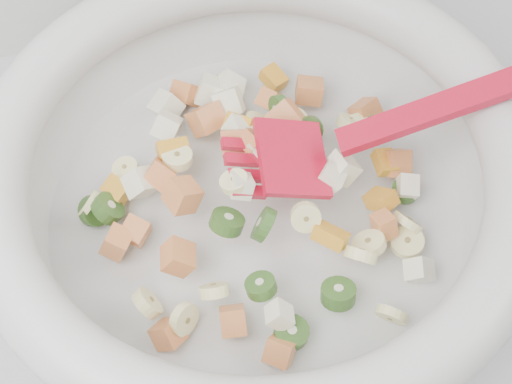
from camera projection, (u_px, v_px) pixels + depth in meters
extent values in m
cylinder|color=silver|center=(256.00, 218.00, 0.65)|extent=(0.36, 0.36, 0.02)
torus|color=silver|center=(256.00, 160.00, 0.58)|extent=(0.43, 0.43, 0.05)
cylinder|color=beige|center=(300.00, 122.00, 0.67)|extent=(0.03, 0.04, 0.03)
cylinder|color=beige|center=(177.00, 158.00, 0.63)|extent=(0.03, 0.03, 0.01)
cylinder|color=beige|center=(407.00, 242.00, 0.62)|extent=(0.04, 0.04, 0.01)
cylinder|color=beige|center=(89.00, 204.00, 0.63)|extent=(0.03, 0.03, 0.03)
cylinder|color=beige|center=(306.00, 217.00, 0.59)|extent=(0.03, 0.02, 0.03)
cylinder|color=beige|center=(361.00, 127.00, 0.68)|extent=(0.03, 0.03, 0.01)
cylinder|color=beige|center=(350.00, 123.00, 0.68)|extent=(0.03, 0.03, 0.03)
cylinder|color=beige|center=(369.00, 244.00, 0.60)|extent=(0.04, 0.03, 0.02)
cylinder|color=beige|center=(259.00, 124.00, 0.66)|extent=(0.04, 0.03, 0.02)
cylinder|color=beige|center=(214.00, 291.00, 0.58)|extent=(0.03, 0.02, 0.03)
cylinder|color=beige|center=(184.00, 319.00, 0.57)|extent=(0.03, 0.03, 0.03)
cylinder|color=beige|center=(234.00, 182.00, 0.59)|extent=(0.03, 0.03, 0.01)
cylinder|color=beige|center=(126.00, 170.00, 0.65)|extent=(0.02, 0.02, 0.01)
cylinder|color=beige|center=(360.00, 255.00, 0.59)|extent=(0.03, 0.03, 0.04)
cylinder|color=beige|center=(407.00, 222.00, 0.62)|extent=(0.03, 0.04, 0.03)
cylinder|color=beige|center=(147.00, 303.00, 0.58)|extent=(0.03, 0.03, 0.03)
cylinder|color=beige|center=(290.00, 130.00, 0.66)|extent=(0.04, 0.03, 0.02)
cylinder|color=beige|center=(391.00, 315.00, 0.58)|extent=(0.03, 0.02, 0.03)
cube|color=#DA7E44|center=(168.00, 334.00, 0.58)|extent=(0.03, 0.03, 0.03)
cube|color=#DA7E44|center=(178.00, 257.00, 0.59)|extent=(0.03, 0.03, 0.03)
cube|color=#DA7E44|center=(254.00, 143.00, 0.63)|extent=(0.03, 0.03, 0.02)
cube|color=#DA7E44|center=(270.00, 100.00, 0.68)|extent=(0.03, 0.03, 0.02)
cube|color=#DA7E44|center=(183.00, 195.00, 0.61)|extent=(0.03, 0.03, 0.03)
cube|color=#DA7E44|center=(221.00, 90.00, 0.70)|extent=(0.03, 0.02, 0.02)
cube|color=#DA7E44|center=(207.00, 119.00, 0.67)|extent=(0.04, 0.04, 0.04)
cube|color=#DA7E44|center=(234.00, 143.00, 0.63)|extent=(0.02, 0.03, 0.03)
cube|color=#DA7E44|center=(384.00, 225.00, 0.61)|extent=(0.02, 0.03, 0.02)
cube|color=#DA7E44|center=(135.00, 231.00, 0.61)|extent=(0.03, 0.03, 0.02)
cube|color=#DA7E44|center=(280.00, 352.00, 0.56)|extent=(0.03, 0.03, 0.03)
cube|color=#DA7E44|center=(159.00, 175.00, 0.63)|extent=(0.03, 0.03, 0.03)
cube|color=#DA7E44|center=(233.00, 321.00, 0.57)|extent=(0.02, 0.03, 0.03)
cube|color=#DA7E44|center=(187.00, 94.00, 0.71)|extent=(0.04, 0.03, 0.03)
cube|color=#DA7E44|center=(286.00, 145.00, 0.64)|extent=(0.03, 0.03, 0.03)
cube|color=#DA7E44|center=(309.00, 91.00, 0.69)|extent=(0.03, 0.03, 0.03)
cube|color=#DA7E44|center=(117.00, 243.00, 0.61)|extent=(0.03, 0.03, 0.03)
cube|color=#DA7E44|center=(396.00, 163.00, 0.65)|extent=(0.03, 0.03, 0.03)
cube|color=#DA7E44|center=(286.00, 118.00, 0.66)|extent=(0.04, 0.04, 0.04)
cube|color=#DA7E44|center=(366.00, 113.00, 0.69)|extent=(0.03, 0.04, 0.03)
cylinder|color=#4D9531|center=(94.00, 211.00, 0.63)|extent=(0.03, 0.03, 0.03)
cylinder|color=#4D9531|center=(310.00, 129.00, 0.65)|extent=(0.03, 0.02, 0.03)
cylinder|color=#4D9531|center=(406.00, 190.00, 0.64)|extent=(0.03, 0.03, 0.01)
cylinder|color=#4D9531|center=(227.00, 222.00, 0.59)|extent=(0.03, 0.04, 0.03)
cylinder|color=#4D9531|center=(381.00, 125.00, 0.68)|extent=(0.04, 0.03, 0.03)
cylinder|color=#4D9531|center=(291.00, 332.00, 0.57)|extent=(0.03, 0.03, 0.01)
cylinder|color=#4D9531|center=(279.00, 109.00, 0.67)|extent=(0.02, 0.03, 0.03)
cylinder|color=#4D9531|center=(261.00, 286.00, 0.58)|extent=(0.03, 0.03, 0.02)
cylinder|color=#4D9531|center=(264.00, 225.00, 0.59)|extent=(0.03, 0.04, 0.04)
cylinder|color=#4D9531|center=(338.00, 294.00, 0.58)|extent=(0.04, 0.04, 0.02)
cylinder|color=#4D9531|center=(108.00, 208.00, 0.62)|extent=(0.03, 0.03, 0.03)
cube|color=silver|center=(141.00, 183.00, 0.63)|extent=(0.03, 0.03, 0.03)
cube|color=silver|center=(166.00, 106.00, 0.69)|extent=(0.04, 0.03, 0.03)
cube|color=silver|center=(407.00, 187.00, 0.64)|extent=(0.02, 0.03, 0.02)
cube|color=silver|center=(210.00, 91.00, 0.70)|extent=(0.03, 0.03, 0.03)
cube|color=silver|center=(330.00, 179.00, 0.61)|extent=(0.03, 0.03, 0.03)
cube|color=silver|center=(167.00, 126.00, 0.67)|extent=(0.03, 0.03, 0.03)
cube|color=silver|center=(279.00, 315.00, 0.57)|extent=(0.02, 0.02, 0.02)
cube|color=silver|center=(229.00, 103.00, 0.68)|extent=(0.03, 0.03, 0.04)
cube|color=silver|center=(419.00, 270.00, 0.60)|extent=(0.03, 0.02, 0.03)
cube|color=silver|center=(229.00, 87.00, 0.70)|extent=(0.03, 0.03, 0.03)
cube|color=silver|center=(239.00, 131.00, 0.64)|extent=(0.03, 0.02, 0.03)
cube|color=silver|center=(241.00, 186.00, 0.60)|extent=(0.02, 0.02, 0.03)
cube|color=silver|center=(261.00, 152.00, 0.62)|extent=(0.03, 0.02, 0.02)
cube|color=silver|center=(341.00, 168.00, 0.62)|extent=(0.03, 0.03, 0.03)
cube|color=gold|center=(385.00, 162.00, 0.65)|extent=(0.02, 0.02, 0.02)
cube|color=gold|center=(381.00, 200.00, 0.63)|extent=(0.03, 0.03, 0.03)
cube|color=gold|center=(331.00, 236.00, 0.59)|extent=(0.03, 0.03, 0.02)
cube|color=gold|center=(274.00, 78.00, 0.71)|extent=(0.03, 0.03, 0.02)
cube|color=gold|center=(117.00, 189.00, 0.64)|extent=(0.03, 0.03, 0.02)
cube|color=gold|center=(240.00, 125.00, 0.65)|extent=(0.03, 0.03, 0.02)
cube|color=gold|center=(173.00, 151.00, 0.64)|extent=(0.03, 0.02, 0.02)
cube|color=red|center=(292.00, 158.00, 0.61)|extent=(0.06, 0.07, 0.03)
cube|color=red|center=(239.00, 145.00, 0.62)|extent=(0.03, 0.01, 0.02)
cube|color=red|center=(242.00, 160.00, 0.61)|extent=(0.03, 0.01, 0.02)
cube|color=red|center=(245.00, 176.00, 0.60)|extent=(0.03, 0.01, 0.02)
cube|color=red|center=(249.00, 192.00, 0.60)|extent=(0.03, 0.01, 0.02)
cube|color=red|center=(467.00, 98.00, 0.59)|extent=(0.20, 0.03, 0.08)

